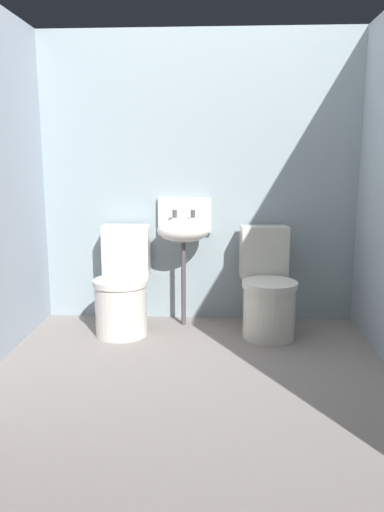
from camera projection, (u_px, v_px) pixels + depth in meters
ground_plane at (189, 391)px, 2.90m from camera, size 2.87×2.91×0.08m
wall_back at (199, 180)px, 3.95m from camera, size 2.87×0.10×2.25m
toilet_left at (123, 289)px, 3.74m from camera, size 0.41×0.60×0.78m
toilet_right at (267, 292)px, 3.69m from camera, size 0.43×0.62×0.78m
sink at (184, 229)px, 3.82m from camera, size 0.42×0.35×0.99m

